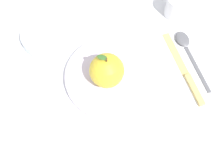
# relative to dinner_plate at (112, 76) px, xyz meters

# --- Properties ---
(ground_plane) EXTENTS (2.40, 2.40, 0.00)m
(ground_plane) POSITION_rel_dinner_plate_xyz_m (-0.03, -0.01, -0.01)
(ground_plane) COLOR silver
(dinner_plate) EXTENTS (0.22, 0.22, 0.02)m
(dinner_plate) POSITION_rel_dinner_plate_xyz_m (0.00, 0.00, 0.00)
(dinner_plate) COLOR silver
(dinner_plate) RESTS_ON ground_plane
(apple) EXTENTS (0.08, 0.08, 0.09)m
(apple) POSITION_rel_dinner_plate_xyz_m (0.00, 0.02, 0.05)
(apple) COLOR gold
(apple) RESTS_ON dinner_plate
(side_bowl) EXTENTS (0.11, 0.11, 0.04)m
(side_bowl) POSITION_rel_dinner_plate_xyz_m (0.20, -0.02, 0.01)
(side_bowl) COLOR silver
(side_bowl) RESTS_ON ground_plane
(cup) EXTENTS (0.07, 0.07, 0.06)m
(cup) POSITION_rel_dinner_plate_xyz_m (-0.06, -0.26, 0.02)
(cup) COLOR white
(cup) RESTS_ON ground_plane
(knife) EXTENTS (0.16, 0.16, 0.01)m
(knife) POSITION_rel_dinner_plate_xyz_m (-0.15, -0.09, -0.01)
(knife) COLOR #D8B766
(knife) RESTS_ON ground_plane
(spoon) EXTENTS (0.14, 0.14, 0.01)m
(spoon) POSITION_rel_dinner_plate_xyz_m (-0.12, -0.17, -0.01)
(spoon) COLOR #59595E
(spoon) RESTS_ON ground_plane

